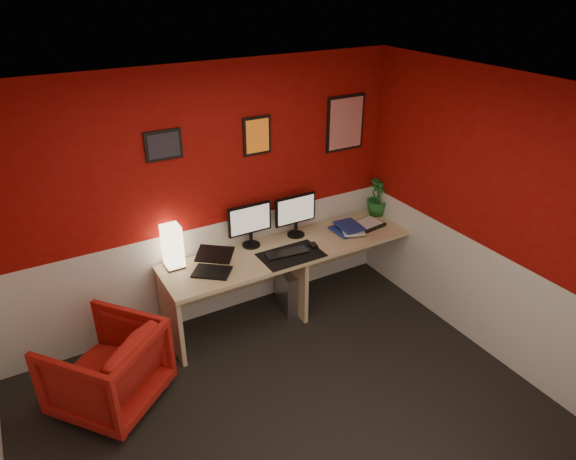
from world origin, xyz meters
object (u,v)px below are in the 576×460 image
object	(u,v)px
laptop	(211,262)
monitor_left	(250,219)
pc_tower	(290,287)
armchair	(107,368)
potted_plant	(378,197)
zen_tray	(366,225)
monitor_right	(296,210)
shoji_lamp	(173,248)
desk	(292,278)

from	to	relation	value
laptop	monitor_left	size ratio (longest dim) A/B	0.57
pc_tower	armchair	distance (m)	1.99
potted_plant	armchair	distance (m)	3.23
zen_tray	pc_tower	bearing A→B (deg)	177.02
zen_tray	potted_plant	bearing A→B (deg)	33.10
laptop	zen_tray	xyz separation A→B (m)	(1.78, 0.05, -0.09)
monitor_right	armchair	xyz separation A→B (m)	(-2.09, -0.59, -0.67)
monitor_left	pc_tower	size ratio (longest dim) A/B	1.29
monitor_left	armchair	size ratio (longest dim) A/B	0.74
shoji_lamp	pc_tower	xyz separation A→B (m)	(1.13, -0.16, -0.70)
pc_tower	laptop	bearing A→B (deg)	-162.10
laptop	armchair	bearing A→B (deg)	-123.49
monitor_right	pc_tower	xyz separation A→B (m)	(-0.15, -0.15, -0.80)
laptop	pc_tower	distance (m)	1.07
laptop	zen_tray	bearing A→B (deg)	40.65
pc_tower	desk	bearing A→B (deg)	-90.80
pc_tower	armchair	size ratio (longest dim) A/B	0.58
monitor_left	pc_tower	distance (m)	0.88
desk	laptop	world-z (taller)	laptop
laptop	pc_tower	size ratio (longest dim) A/B	0.73
zen_tray	armchair	distance (m)	2.90
laptop	potted_plant	distance (m)	2.07
shoji_lamp	zen_tray	world-z (taller)	shoji_lamp
desk	potted_plant	bearing A→B (deg)	8.71
monitor_right	potted_plant	xyz separation A→B (m)	(1.03, -0.02, -0.08)
desk	shoji_lamp	size ratio (longest dim) A/B	6.50
monitor_left	armchair	xyz separation A→B (m)	(-1.59, -0.62, -0.67)
monitor_left	potted_plant	size ratio (longest dim) A/B	1.41
laptop	potted_plant	world-z (taller)	potted_plant
zen_tray	armchair	bearing A→B (deg)	-172.17
desk	laptop	size ratio (longest dim) A/B	7.88
shoji_lamp	monitor_left	bearing A→B (deg)	1.09
shoji_lamp	armchair	bearing A→B (deg)	-143.17
desk	monitor_right	size ratio (longest dim) A/B	4.48
monitor_left	monitor_right	xyz separation A→B (m)	(0.50, -0.03, 0.00)
shoji_lamp	pc_tower	size ratio (longest dim) A/B	0.89
laptop	pc_tower	xyz separation A→B (m)	(0.87, 0.10, -0.61)
pc_tower	potted_plant	bearing A→B (deg)	17.69
monitor_left	armchair	distance (m)	1.83
zen_tray	armchair	xyz separation A→B (m)	(-2.84, -0.39, -0.39)
pc_tower	shoji_lamp	bearing A→B (deg)	-176.98
monitor_right	zen_tray	world-z (taller)	monitor_right
monitor_right	monitor_left	bearing A→B (deg)	176.49
monitor_left	potted_plant	xyz separation A→B (m)	(1.53, -0.05, -0.08)
shoji_lamp	potted_plant	xyz separation A→B (m)	(2.32, -0.03, 0.01)
desk	shoji_lamp	bearing A→B (deg)	169.19
desk	zen_tray	world-z (taller)	zen_tray
pc_tower	armchair	xyz separation A→B (m)	(-1.94, -0.44, 0.13)
monitor_left	zen_tray	size ratio (longest dim) A/B	1.66
pc_tower	monitor_left	bearing A→B (deg)	163.68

